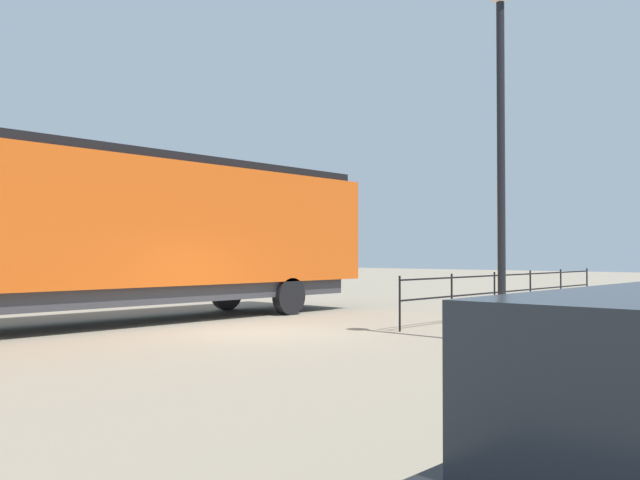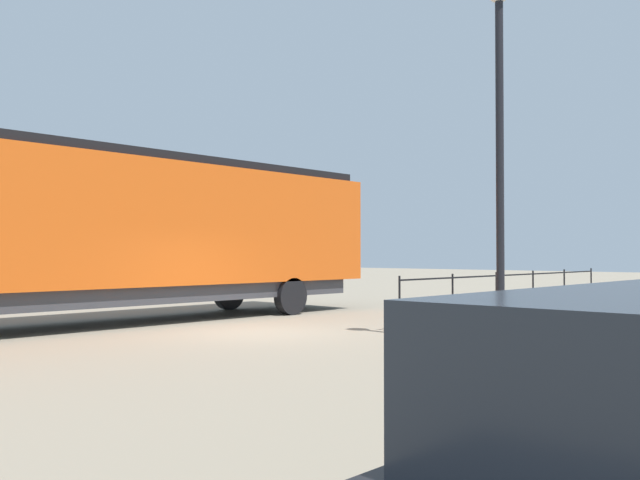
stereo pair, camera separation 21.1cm
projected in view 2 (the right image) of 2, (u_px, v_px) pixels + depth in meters
name	position (u px, v px, depth m)	size (l,w,h in m)	color
ground_plane	(259.00, 332.00, 15.66)	(120.00, 120.00, 0.00)	gray
locomotive	(113.00, 228.00, 17.54)	(3.16, 17.15, 4.41)	#D15114
lamp_post	(499.00, 87.00, 13.67)	(0.53, 0.53, 7.41)	black
platform_fence	(515.00, 287.00, 20.03)	(0.05, 11.55, 1.30)	black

